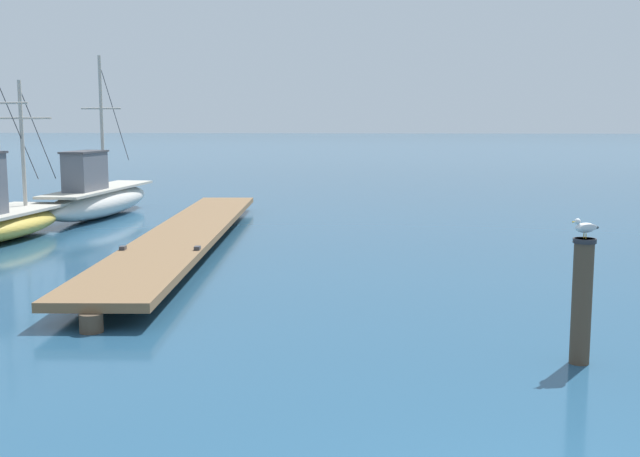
# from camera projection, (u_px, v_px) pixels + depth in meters

# --- Properties ---
(floating_dock) EXTENTS (3.01, 16.62, 0.53)m
(floating_dock) POSITION_uv_depth(u_px,v_px,m) (188.00, 232.00, 19.77)
(floating_dock) COLOR brown
(floating_dock) RESTS_ON ground
(fishing_boat_2) EXTENTS (1.87, 7.29, 5.35)m
(fishing_boat_2) POSITION_uv_depth(u_px,v_px,m) (98.00, 197.00, 25.73)
(fishing_boat_2) COLOR silver
(fishing_boat_2) RESTS_ON ground
(mooring_piling) EXTENTS (0.30, 0.30, 1.68)m
(mooring_piling) POSITION_uv_depth(u_px,v_px,m) (582.00, 299.00, 10.11)
(mooring_piling) COLOR #4C3D2D
(mooring_piling) RESTS_ON ground
(perched_seagull) EXTENTS (0.37, 0.21, 0.27)m
(perched_seagull) POSITION_uv_depth(u_px,v_px,m) (586.00, 227.00, 9.98)
(perched_seagull) COLOR gold
(perched_seagull) RESTS_ON mooring_piling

